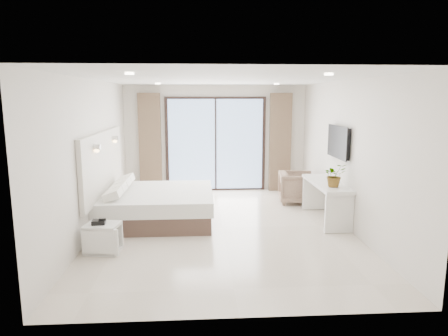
{
  "coord_description": "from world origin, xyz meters",
  "views": [
    {
      "loc": [
        -0.42,
        -7.1,
        2.37
      ],
      "look_at": [
        0.05,
        0.4,
        1.05
      ],
      "focal_mm": 32.0,
      "sensor_mm": 36.0,
      "label": 1
    }
  ],
  "objects_px": {
    "bed": "(157,205)",
    "nightstand": "(103,238)",
    "console_desk": "(326,192)",
    "armchair": "(297,186)"
  },
  "relations": [
    {
      "from": "nightstand",
      "to": "console_desk",
      "type": "distance_m",
      "value": 4.22
    },
    {
      "from": "bed",
      "to": "nightstand",
      "type": "distance_m",
      "value": 1.74
    },
    {
      "from": "nightstand",
      "to": "armchair",
      "type": "relative_size",
      "value": 0.72
    },
    {
      "from": "nightstand",
      "to": "armchair",
      "type": "distance_m",
      "value": 4.66
    },
    {
      "from": "nightstand",
      "to": "armchair",
      "type": "bearing_deg",
      "value": 45.9
    },
    {
      "from": "bed",
      "to": "nightstand",
      "type": "xyz_separation_m",
      "value": [
        -0.67,
        -1.6,
        -0.08
      ]
    },
    {
      "from": "bed",
      "to": "console_desk",
      "type": "distance_m",
      "value": 3.31
    },
    {
      "from": "armchair",
      "to": "nightstand",
      "type": "bearing_deg",
      "value": 133.71
    },
    {
      "from": "bed",
      "to": "console_desk",
      "type": "xyz_separation_m",
      "value": [
        3.29,
        -0.19,
        0.26
      ]
    },
    {
      "from": "bed",
      "to": "nightstand",
      "type": "bearing_deg",
      "value": -112.79
    }
  ]
}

